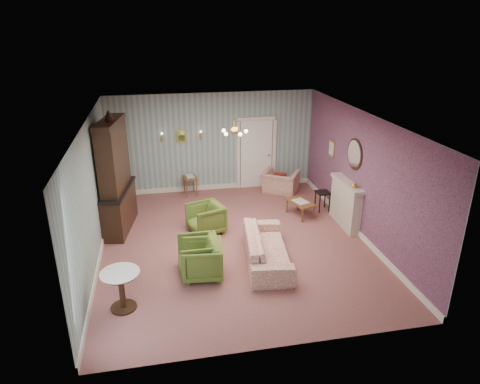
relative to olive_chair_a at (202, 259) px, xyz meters
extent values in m
plane|color=#945856|center=(0.89, 1.23, -0.40)|extent=(7.00, 7.00, 0.00)
plane|color=white|center=(0.89, 1.23, 2.50)|extent=(7.00, 7.00, 0.00)
plane|color=gray|center=(0.89, 4.73, 1.05)|extent=(6.00, 0.00, 6.00)
plane|color=gray|center=(0.89, -2.27, 1.05)|extent=(6.00, 0.00, 6.00)
plane|color=gray|center=(-2.11, 1.23, 1.05)|extent=(0.00, 7.00, 7.00)
plane|color=gray|center=(3.89, 1.23, 1.05)|extent=(0.00, 7.00, 7.00)
plane|color=#BC5E75|center=(3.88, 1.23, 1.05)|extent=(0.00, 7.00, 7.00)
imported|color=#526B25|center=(0.00, 0.00, 0.00)|extent=(0.81, 0.85, 0.81)
imported|color=#526B25|center=(-0.05, 0.20, 0.00)|extent=(0.74, 0.79, 0.81)
imported|color=#526B25|center=(0.31, 1.93, -0.01)|extent=(0.91, 0.94, 0.78)
imported|color=#A74344|center=(1.41, 0.32, 0.03)|extent=(0.92, 2.27, 0.86)
imported|color=#A74344|center=(2.80, 4.08, 0.04)|extent=(1.20, 1.09, 0.88)
imported|color=gold|center=(3.73, 1.23, 0.83)|extent=(0.15, 0.15, 0.15)
cube|color=maroon|center=(2.75, 3.93, 0.08)|extent=(0.41, 0.28, 0.39)
camera|label=1|loc=(-0.71, -7.51, 4.44)|focal=32.51mm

